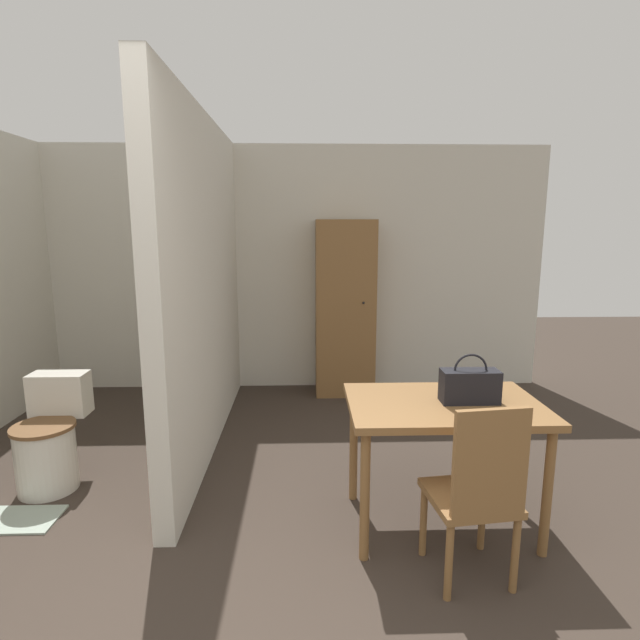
{
  "coord_description": "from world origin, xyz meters",
  "views": [
    {
      "loc": [
        0.3,
        -1.16,
        1.69
      ],
      "look_at": [
        0.4,
        2.13,
        1.07
      ],
      "focal_mm": 28.0,
      "sensor_mm": 36.0,
      "label": 1
    }
  ],
  "objects_px": {
    "dining_table": "(444,417)",
    "wooden_cabinet": "(345,308)",
    "wooden_chair": "(477,491)",
    "toilet": "(50,441)",
    "handbag": "(470,385)"
  },
  "relations": [
    {
      "from": "dining_table",
      "to": "wooden_cabinet",
      "type": "distance_m",
      "value": 2.4
    },
    {
      "from": "dining_table",
      "to": "wooden_chair",
      "type": "bearing_deg",
      "value": -86.19
    },
    {
      "from": "toilet",
      "to": "wooden_cabinet",
      "type": "height_order",
      "value": "wooden_cabinet"
    },
    {
      "from": "wooden_chair",
      "to": "toilet",
      "type": "xyz_separation_m",
      "value": [
        -2.47,
        1.01,
        -0.17
      ]
    },
    {
      "from": "toilet",
      "to": "handbag",
      "type": "bearing_deg",
      "value": -11.7
    },
    {
      "from": "wooden_chair",
      "to": "handbag",
      "type": "xyz_separation_m",
      "value": [
        0.1,
        0.47,
        0.35
      ]
    },
    {
      "from": "wooden_chair",
      "to": "wooden_cabinet",
      "type": "xyz_separation_m",
      "value": [
        -0.39,
        2.84,
        0.4
      ]
    },
    {
      "from": "wooden_chair",
      "to": "handbag",
      "type": "height_order",
      "value": "handbag"
    },
    {
      "from": "handbag",
      "to": "wooden_cabinet",
      "type": "bearing_deg",
      "value": 101.78
    },
    {
      "from": "dining_table",
      "to": "wooden_cabinet",
      "type": "relative_size",
      "value": 0.6
    },
    {
      "from": "dining_table",
      "to": "wooden_cabinet",
      "type": "xyz_separation_m",
      "value": [
        -0.36,
        2.36,
        0.23
      ]
    },
    {
      "from": "toilet",
      "to": "wooden_cabinet",
      "type": "bearing_deg",
      "value": 41.34
    },
    {
      "from": "dining_table",
      "to": "toilet",
      "type": "bearing_deg",
      "value": 167.84
    },
    {
      "from": "wooden_cabinet",
      "to": "toilet",
      "type": "bearing_deg",
      "value": -138.66
    },
    {
      "from": "handbag",
      "to": "toilet",
      "type": "bearing_deg",
      "value": 168.3
    }
  ]
}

